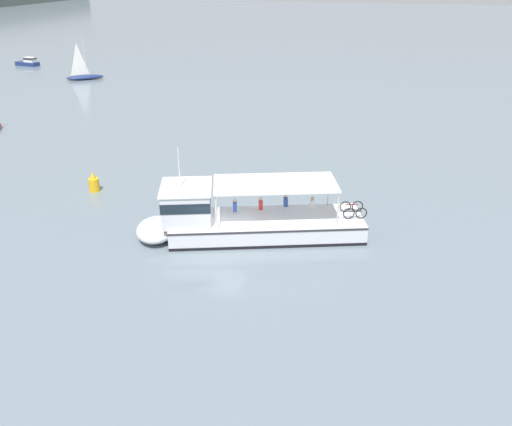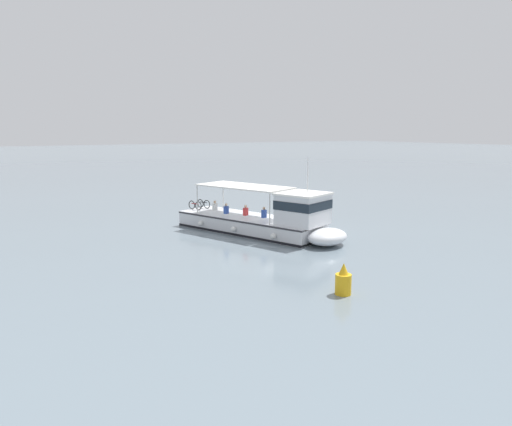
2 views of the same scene
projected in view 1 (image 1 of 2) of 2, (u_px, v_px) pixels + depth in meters
The scene contains 5 objects.
ground_plane at pixel (221, 243), 28.94m from camera, with size 400.00×400.00×0.00m, color slate.
ferry_main at pixel (238, 220), 29.33m from camera, with size 7.00×13.03×5.32m.
sailboat_far_right at pixel (84, 75), 69.46m from camera, with size 3.97×4.70×5.40m.
motorboat_near_starboard at pixel (28, 62), 78.85m from camera, with size 1.67×3.72×1.26m.
channel_buoy at pixel (94, 183), 35.36m from camera, with size 0.70×0.70×1.40m.
Camera 1 is at (-24.02, -8.44, 14.00)m, focal length 36.75 mm.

